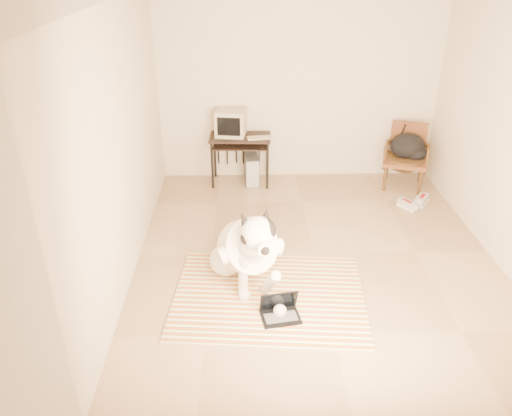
{
  "coord_description": "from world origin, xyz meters",
  "views": [
    {
      "loc": [
        -0.8,
        -4.77,
        3.13
      ],
      "look_at": [
        -0.68,
        -0.47,
        0.86
      ],
      "focal_mm": 35.0,
      "sensor_mm": 36.0,
      "label": 1
    }
  ],
  "objects_px": {
    "dog": "(247,249)",
    "pc_tower": "(251,169)",
    "crt_monitor": "(231,122)",
    "laptop": "(280,311)",
    "rattan_chair": "(406,156)",
    "backpack": "(409,147)",
    "computer_desk": "(240,143)"
  },
  "relations": [
    {
      "from": "rattan_chair",
      "to": "backpack",
      "type": "xyz_separation_m",
      "value": [
        0.03,
        -0.0,
        0.13
      ]
    },
    {
      "from": "pc_tower",
      "to": "backpack",
      "type": "height_order",
      "value": "backpack"
    },
    {
      "from": "computer_desk",
      "to": "rattan_chair",
      "type": "height_order",
      "value": "rattan_chair"
    },
    {
      "from": "pc_tower",
      "to": "backpack",
      "type": "distance_m",
      "value": 2.28
    },
    {
      "from": "computer_desk",
      "to": "rattan_chair",
      "type": "bearing_deg",
      "value": -2.9
    },
    {
      "from": "dog",
      "to": "crt_monitor",
      "type": "distance_m",
      "value": 2.62
    },
    {
      "from": "computer_desk",
      "to": "pc_tower",
      "type": "height_order",
      "value": "computer_desk"
    },
    {
      "from": "computer_desk",
      "to": "backpack",
      "type": "height_order",
      "value": "backpack"
    },
    {
      "from": "dog",
      "to": "computer_desk",
      "type": "xyz_separation_m",
      "value": [
        -0.07,
        2.48,
        0.21
      ]
    },
    {
      "from": "dog",
      "to": "crt_monitor",
      "type": "height_order",
      "value": "crt_monitor"
    },
    {
      "from": "laptop",
      "to": "backpack",
      "type": "height_order",
      "value": "backpack"
    },
    {
      "from": "dog",
      "to": "rattan_chair",
      "type": "xyz_separation_m",
      "value": [
        2.31,
        2.36,
        0.04
      ]
    },
    {
      "from": "dog",
      "to": "laptop",
      "type": "relative_size",
      "value": 3.33
    },
    {
      "from": "laptop",
      "to": "pc_tower",
      "type": "bearing_deg",
      "value": 93.91
    },
    {
      "from": "crt_monitor",
      "to": "pc_tower",
      "type": "relative_size",
      "value": 1.0
    },
    {
      "from": "dog",
      "to": "computer_desk",
      "type": "height_order",
      "value": "dog"
    },
    {
      "from": "laptop",
      "to": "computer_desk",
      "type": "xyz_separation_m",
      "value": [
        -0.37,
        3.05,
        0.54
      ]
    },
    {
      "from": "dog",
      "to": "pc_tower",
      "type": "relative_size",
      "value": 2.89
    },
    {
      "from": "crt_monitor",
      "to": "pc_tower",
      "type": "height_order",
      "value": "crt_monitor"
    },
    {
      "from": "laptop",
      "to": "rattan_chair",
      "type": "distance_m",
      "value": 3.57
    },
    {
      "from": "computer_desk",
      "to": "laptop",
      "type": "bearing_deg",
      "value": -83.11
    },
    {
      "from": "laptop",
      "to": "rattan_chair",
      "type": "bearing_deg",
      "value": 55.57
    },
    {
      "from": "dog",
      "to": "rattan_chair",
      "type": "bearing_deg",
      "value": 45.63
    },
    {
      "from": "rattan_chair",
      "to": "backpack",
      "type": "bearing_deg",
      "value": -8.29
    },
    {
      "from": "dog",
      "to": "backpack",
      "type": "xyz_separation_m",
      "value": [
        2.34,
        2.36,
        0.17
      ]
    },
    {
      "from": "dog",
      "to": "crt_monitor",
      "type": "relative_size",
      "value": 2.89
    },
    {
      "from": "pc_tower",
      "to": "backpack",
      "type": "relative_size",
      "value": 0.91
    },
    {
      "from": "computer_desk",
      "to": "pc_tower",
      "type": "xyz_separation_m",
      "value": [
        0.16,
        0.02,
        -0.41
      ]
    },
    {
      "from": "laptop",
      "to": "backpack",
      "type": "distance_m",
      "value": 3.6
    },
    {
      "from": "laptop",
      "to": "rattan_chair",
      "type": "relative_size",
      "value": 0.45
    },
    {
      "from": "laptop",
      "to": "backpack",
      "type": "bearing_deg",
      "value": 55.17
    },
    {
      "from": "crt_monitor",
      "to": "pc_tower",
      "type": "bearing_deg",
      "value": -11.05
    }
  ]
}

